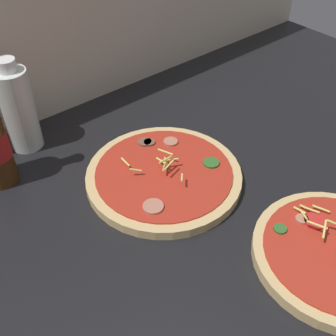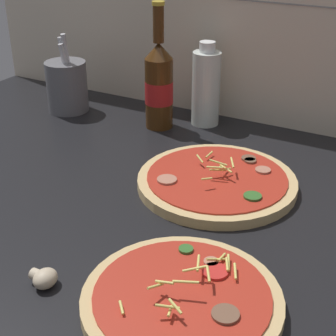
% 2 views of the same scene
% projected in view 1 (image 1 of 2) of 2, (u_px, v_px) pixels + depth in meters
% --- Properties ---
extents(counter_slab, '(1.60, 0.90, 0.03)m').
position_uv_depth(counter_slab, '(206.00, 223.00, 0.73)').
color(counter_slab, black).
rests_on(counter_slab, ground).
extents(pizza_far, '(0.29, 0.29, 0.06)m').
position_uv_depth(pizza_far, '(164.00, 176.00, 0.79)').
color(pizza_far, tan).
rests_on(pizza_far, counter_slab).
extents(oil_bottle, '(0.06, 0.06, 0.19)m').
position_uv_depth(oil_bottle, '(18.00, 109.00, 0.82)').
color(oil_bottle, silver).
rests_on(oil_bottle, counter_slab).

